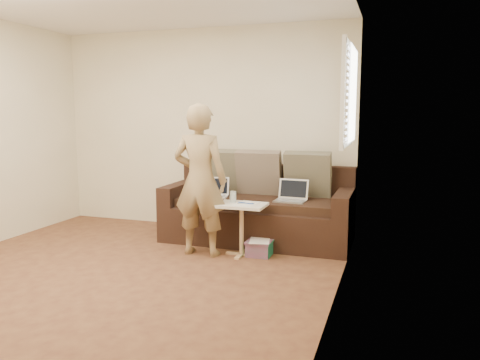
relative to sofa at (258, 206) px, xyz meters
The scene contains 16 objects.
floor 2.04m from the sofa, 116.89° to the right, with size 4.50×4.50×0.00m, color #4C291C.
wall_back 1.34m from the sofa, 152.18° to the left, with size 4.00×4.00×0.00m, color beige.
wall_right 2.26m from the sofa, 58.21° to the right, with size 4.50×4.50×0.00m, color beige.
window_blinds 1.67m from the sofa, 14.68° to the right, with size 0.12×0.88×1.08m, color white, non-canonical shape.
sofa is the anchor object (origin of this frame).
pillow_left 0.74m from the sofa, 159.86° to the left, with size 0.55×0.14×0.55m, color brown, non-canonical shape.
pillow_mid 0.43m from the sofa, 103.23° to the left, with size 0.55×0.14×0.55m, color brown, non-canonical shape.
pillow_right 0.70m from the sofa, 21.83° to the left, with size 0.55×0.14×0.55m, color brown, non-canonical shape.
laptop_silver 0.44m from the sofa, 16.20° to the right, with size 0.35×0.25×0.23m, color #B7BABC, non-canonical shape.
laptop_white 0.54m from the sofa, 164.48° to the right, with size 0.32×0.23×0.23m, color white, non-canonical shape.
person 0.93m from the sofa, 120.73° to the right, with size 0.59×0.40×1.63m, color olive.
side_table 0.64m from the sofa, 89.97° to the right, with size 0.51×0.36×0.56m, color silver, non-canonical shape.
drinking_glass 0.62m from the sofa, 101.19° to the right, with size 0.07×0.07×0.12m, color silver, non-canonical shape.
scissors 0.64m from the sofa, 85.62° to the right, with size 0.18×0.10×0.02m, color silver, non-canonical shape.
paper_on_table 0.63m from the sofa, 85.17° to the right, with size 0.21×0.30×0.00m, color white, non-canonical shape.
striped_box 0.69m from the sofa, 71.83° to the right, with size 0.27×0.27×0.17m, color #B81B65, non-canonical shape.
Camera 1 is at (2.43, -3.50, 1.53)m, focal length 35.16 mm.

